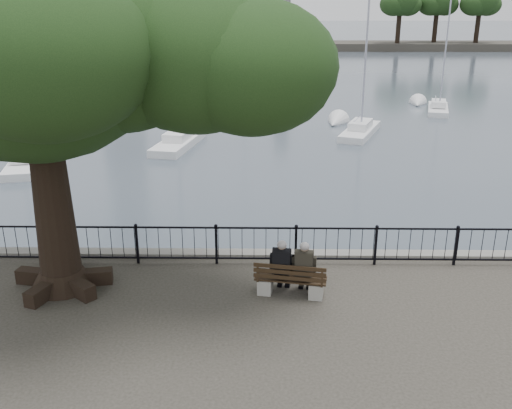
{
  "coord_description": "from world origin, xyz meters",
  "views": [
    {
      "loc": [
        0.19,
        -10.61,
        6.34
      ],
      "look_at": [
        0.0,
        2.5,
        1.6
      ],
      "focal_mm": 40.0,
      "sensor_mm": 36.0,
      "label": 1
    }
  ],
  "objects_px": {
    "person_left": "(282,268)",
    "person_right": "(304,270)",
    "lion_monument": "(282,52)",
    "tree": "(73,46)",
    "bench": "(290,283)"
  },
  "relations": [
    {
      "from": "person_right",
      "to": "tree",
      "type": "bearing_deg",
      "value": 174.75
    },
    {
      "from": "tree",
      "to": "lion_monument",
      "type": "height_order",
      "value": "tree"
    },
    {
      "from": "bench",
      "to": "tree",
      "type": "distance_m",
      "value": 6.86
    },
    {
      "from": "tree",
      "to": "bench",
      "type": "bearing_deg",
      "value": -6.13
    },
    {
      "from": "person_left",
      "to": "lion_monument",
      "type": "bearing_deg",
      "value": 88.38
    },
    {
      "from": "bench",
      "to": "person_left",
      "type": "relative_size",
      "value": 1.24
    },
    {
      "from": "person_right",
      "to": "lion_monument",
      "type": "xyz_separation_m",
      "value": [
        0.89,
        49.02,
        0.55
      ]
    },
    {
      "from": "bench",
      "to": "tree",
      "type": "xyz_separation_m",
      "value": [
        -4.53,
        0.49,
        5.14
      ]
    },
    {
      "from": "tree",
      "to": "lion_monument",
      "type": "bearing_deg",
      "value": 83.28
    },
    {
      "from": "person_left",
      "to": "person_right",
      "type": "distance_m",
      "value": 0.5
    },
    {
      "from": "bench",
      "to": "person_right",
      "type": "bearing_deg",
      "value": 7.78
    },
    {
      "from": "tree",
      "to": "lion_monument",
      "type": "distance_m",
      "value": 49.1
    },
    {
      "from": "bench",
      "to": "person_right",
      "type": "height_order",
      "value": "person_right"
    },
    {
      "from": "bench",
      "to": "person_right",
      "type": "relative_size",
      "value": 1.24
    },
    {
      "from": "bench",
      "to": "person_left",
      "type": "bearing_deg",
      "value": 145.76
    }
  ]
}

